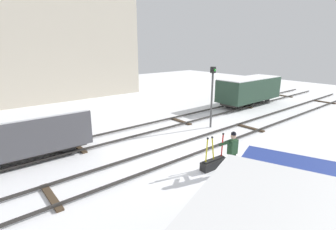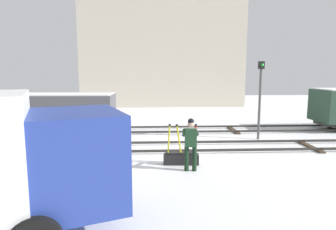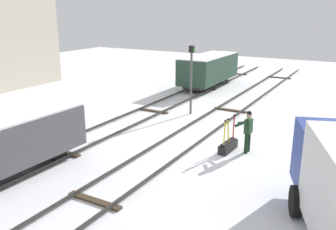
# 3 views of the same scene
# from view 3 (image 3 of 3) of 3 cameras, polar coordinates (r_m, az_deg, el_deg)

# --- Properties ---
(ground_plane) EXTENTS (60.00, 60.00, 0.00)m
(ground_plane) POSITION_cam_3_polar(r_m,az_deg,el_deg) (15.89, 2.45, -4.33)
(ground_plane) COLOR white
(track_main_line) EXTENTS (44.00, 1.94, 0.18)m
(track_main_line) POSITION_cam_3_polar(r_m,az_deg,el_deg) (15.85, 2.45, -3.95)
(track_main_line) COLOR #2D2B28
(track_main_line) RESTS_ON ground_plane
(track_siding_near) EXTENTS (44.00, 1.94, 0.18)m
(track_siding_near) POSITION_cam_3_polar(r_m,az_deg,el_deg) (17.81, -8.47, -1.81)
(track_siding_near) COLOR #2D2B28
(track_siding_near) RESTS_ON ground_plane
(switch_lever_frame) EXTENTS (1.26, 0.43, 1.45)m
(switch_lever_frame) POSITION_cam_3_polar(r_m,az_deg,el_deg) (15.08, 9.49, -4.73)
(switch_lever_frame) COLOR black
(switch_lever_frame) RESTS_ON ground_plane
(rail_worker) EXTENTS (0.56, 0.67, 1.76)m
(rail_worker) POSITION_cam_3_polar(r_m,az_deg,el_deg) (14.84, 12.48, -2.19)
(rail_worker) COLOR black
(rail_worker) RESTS_ON ground_plane
(signal_post) EXTENTS (0.24, 0.32, 3.76)m
(signal_post) POSITION_cam_3_polar(r_m,az_deg,el_deg) (19.64, 3.71, 6.67)
(signal_post) COLOR #4C4C4C
(signal_post) RESTS_ON ground_plane
(freight_car_far_end) EXTENTS (6.01, 2.13, 2.12)m
(freight_car_far_end) POSITION_cam_3_polar(r_m,az_deg,el_deg) (13.49, -24.83, -4.17)
(freight_car_far_end) COLOR #2D2B28
(freight_car_far_end) RESTS_ON ground_plane
(freight_car_back_track) EXTENTS (6.26, 2.27, 2.35)m
(freight_car_back_track) POSITION_cam_3_polar(r_m,az_deg,el_deg) (27.15, 6.50, 7.29)
(freight_car_back_track) COLOR #2D2B28
(freight_car_back_track) RESTS_ON ground_plane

